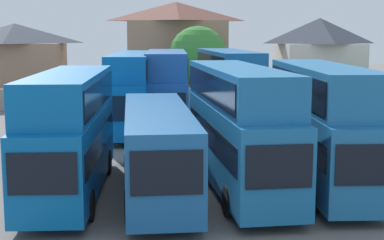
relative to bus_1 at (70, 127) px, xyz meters
The scene contains 13 objects.
ground 19.14m from the bus_1, 74.52° to the left, with size 140.00×140.00×0.00m, color slate.
depot_boundary_wall 25.41m from the bus_1, 78.49° to the left, with size 56.00×0.50×1.80m, color gray.
bus_1 is the anchor object (origin of this frame).
bus_2 3.49m from the bus_1, ahead, with size 2.80×11.66×3.39m.
bus_3 6.71m from the bus_1, ahead, with size 3.10×11.58×4.99m.
bus_4 10.23m from the bus_1, ahead, with size 2.89×11.08×5.03m.
bus_5 14.79m from the bus_1, 81.58° to the left, with size 3.22×12.06×5.02m.
bus_6 15.85m from the bus_1, 74.04° to the left, with size 2.98×10.51×5.12m.
bus_7 17.30m from the bus_1, 60.67° to the left, with size 3.25×11.21×5.16m.
house_terrace_left 35.71m from the bus_1, 105.33° to the left, with size 9.29×7.28×7.15m.
house_terrace_centre 34.45m from the bus_1, 79.93° to the left, with size 9.69×7.86×9.21m.
house_terrace_right 38.29m from the bus_1, 58.68° to the left, with size 7.87×6.95×7.68m.
tree_left_of_lot 28.40m from the bus_1, 74.55° to the left, with size 5.12×5.12×6.86m.
Camera 1 is at (-2.12, -22.80, 6.41)m, focal length 53.93 mm.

